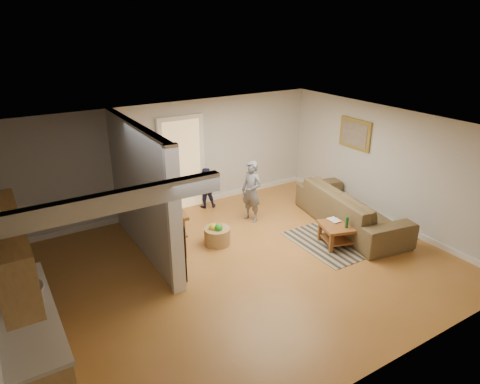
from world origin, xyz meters
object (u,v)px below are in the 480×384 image
toy_basket (217,235)px  child (251,220)px  speaker_left (183,255)px  speaker_right (152,225)px  tv_console (167,209)px  sofa (349,225)px  toddler (206,207)px  coffee_table (349,228)px

toy_basket → child: (1.18, 0.57, -0.19)m
speaker_left → speaker_right: (0.00, 1.44, -0.07)m
tv_console → speaker_right: 0.46m
sofa → child: child is taller
toddler → coffee_table: bearing=136.2°
speaker_left → toddler: (1.75, 2.57, -0.51)m
tv_console → toy_basket: (0.84, -0.43, -0.59)m
speaker_left → toddler: size_ratio=1.04×
sofa → speaker_right: speaker_right is taller
child → sofa: bearing=32.1°
tv_console → child: size_ratio=1.05×
sofa → child: bearing=60.2°
coffee_table → toy_basket: bearing=148.9°
tv_console → toy_basket: tv_console is taller
speaker_right → toy_basket: bearing=-47.4°
coffee_table → child: bearing=119.0°
toy_basket → toddler: toddler is taller
tv_console → toy_basket: bearing=-19.2°
coffee_table → toy_basket: (-2.24, 1.35, -0.15)m
coffee_table → toy_basket: coffee_table is taller
toy_basket → coffee_table: bearing=-31.1°
child → toddler: size_ratio=1.40×
sofa → child: 2.13m
sofa → speaker_right: (-3.93, 1.39, 0.44)m
tv_console → speaker_right: (-0.26, 0.17, -0.34)m
coffee_table → speaker_left: (-3.34, 0.50, 0.17)m
toddler → sofa: bearing=149.7°
sofa → speaker_right: bearing=80.3°
speaker_left → child: size_ratio=0.74×
sofa → speaker_left: (-3.93, -0.05, 0.51)m
tv_console → toy_basket: size_ratio=2.75×
sofa → toy_basket: size_ratio=5.43×
speaker_left → toddler: bearing=77.5°
coffee_table → speaker_right: size_ratio=1.43×
tv_console → child: tv_console is taller
speaker_left → child: (2.28, 1.41, -0.51)m
speaker_left → child: 2.73m
coffee_table → toddler: coffee_table is taller
child → speaker_left: bearing=-76.6°
coffee_table → tv_console: tv_console is taller
sofa → toy_basket: 2.93m
speaker_right → toddler: (1.75, 1.13, -0.44)m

